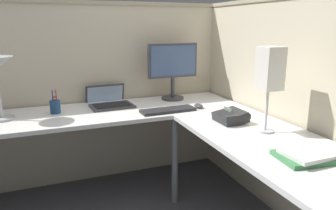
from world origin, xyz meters
The scene contains 11 objects.
cubicle_wall_back centered at (-0.36, 0.87, 0.79)m, with size 2.57×0.12×1.58m.
cubicle_wall_right centered at (0.87, -0.27, 0.79)m, with size 0.12×2.37×1.58m.
desk centered at (-0.15, -0.05, 0.63)m, with size 2.35×2.15×0.73m.
monitor centered at (0.34, 0.64, 1.02)m, with size 0.46×0.20×0.50m.
laptop centered at (-0.24, 0.66, 0.75)m, with size 0.36×0.40×0.22m.
keyboard centered at (0.14, 0.26, 0.74)m, with size 0.43×0.14×0.02m, color #232326.
computer_mouse centered at (0.41, 0.27, 0.75)m, with size 0.06×0.10×0.03m, color #38383D.
pen_cup centered at (-0.67, 0.53, 0.78)m, with size 0.08×0.08×0.18m.
office_phone centered at (0.44, -0.16, 0.77)m, with size 0.19×0.21×0.11m.
book_stack centered at (0.46, -0.84, 0.75)m, with size 0.30×0.24×0.04m.
desk_lamp_paper centered at (0.54, -0.41, 1.11)m, with size 0.13×0.13×0.53m.
Camera 1 is at (-0.73, -1.95, 1.38)m, focal length 33.89 mm.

